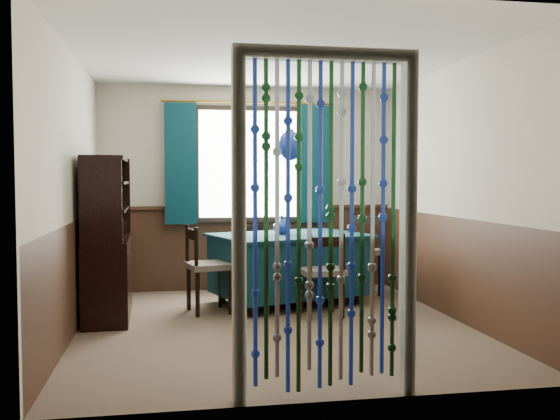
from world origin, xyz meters
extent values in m
plane|color=brown|center=(0.00, 0.00, 0.00)|extent=(4.00, 4.00, 0.00)
plane|color=silver|center=(0.00, 0.00, 2.50)|extent=(4.00, 4.00, 0.00)
plane|color=beige|center=(0.00, 2.00, 1.25)|extent=(3.60, 0.00, 3.60)
plane|color=beige|center=(0.00, -2.00, 1.25)|extent=(3.60, 0.00, 3.60)
plane|color=beige|center=(-1.80, 0.00, 1.25)|extent=(0.00, 4.00, 4.00)
plane|color=beige|center=(1.80, 0.00, 1.25)|extent=(0.00, 4.00, 4.00)
plane|color=#3C2416|center=(0.00, 1.99, 0.50)|extent=(3.60, 0.00, 3.60)
plane|color=#3C2416|center=(0.00, -1.99, 0.50)|extent=(3.60, 0.00, 3.60)
plane|color=#3C2416|center=(-1.79, 0.00, 0.50)|extent=(0.00, 4.00, 4.00)
plane|color=#3C2416|center=(1.79, 0.00, 0.50)|extent=(0.00, 4.00, 4.00)
cube|color=black|center=(0.00, 1.95, 1.55)|extent=(1.32, 0.12, 1.42)
cube|color=#0A2D37|center=(0.34, 0.99, 0.43)|extent=(1.78, 1.46, 0.62)
cube|color=#0A2D37|center=(0.34, 0.99, 0.75)|extent=(1.85, 1.54, 0.03)
cylinder|color=black|center=(-0.14, 0.42, 0.07)|extent=(0.07, 0.07, 0.14)
cylinder|color=black|center=(1.07, 0.82, 0.07)|extent=(0.07, 0.07, 0.14)
cylinder|color=black|center=(-0.39, 1.17, 0.07)|extent=(0.07, 0.07, 0.14)
cylinder|color=black|center=(0.82, 1.56, 0.07)|extent=(0.07, 0.07, 0.14)
cylinder|color=black|center=(0.38, 0.14, 0.21)|extent=(0.04, 0.04, 0.42)
cylinder|color=black|center=(0.71, 0.17, 0.21)|extent=(0.04, 0.04, 0.42)
cylinder|color=black|center=(0.35, 0.46, 0.21)|extent=(0.04, 0.04, 0.42)
cylinder|color=black|center=(0.69, 0.49, 0.21)|extent=(0.04, 0.04, 0.42)
cube|color=#5B5549|center=(0.53, 0.32, 0.45)|extent=(0.45, 0.43, 0.06)
cube|color=black|center=(0.54, 0.15, 0.76)|extent=(0.36, 0.07, 0.09)
cylinder|color=black|center=(0.38, 0.14, 0.63)|extent=(0.04, 0.04, 0.42)
cylinder|color=black|center=(0.71, 0.16, 0.63)|extent=(0.04, 0.04, 0.42)
cylinder|color=black|center=(0.16, 1.87, 0.21)|extent=(0.04, 0.04, 0.42)
cylinder|color=black|center=(-0.15, 1.74, 0.21)|extent=(0.04, 0.04, 0.42)
cylinder|color=black|center=(0.28, 1.58, 0.21)|extent=(0.04, 0.04, 0.42)
cylinder|color=black|center=(-0.03, 1.45, 0.21)|extent=(0.04, 0.04, 0.42)
cube|color=#5B5549|center=(0.07, 1.66, 0.45)|extent=(0.53, 0.52, 0.06)
cube|color=black|center=(0.00, 1.82, 0.76)|extent=(0.34, 0.17, 0.09)
cylinder|color=black|center=(0.16, 1.88, 0.63)|extent=(0.04, 0.04, 0.41)
cylinder|color=black|center=(-0.15, 1.75, 0.63)|extent=(0.04, 0.04, 0.41)
cylinder|color=black|center=(-0.77, 0.85, 0.23)|extent=(0.04, 0.04, 0.45)
cylinder|color=black|center=(-0.69, 0.49, 0.23)|extent=(0.04, 0.04, 0.45)
cylinder|color=black|center=(-0.43, 0.92, 0.23)|extent=(0.04, 0.04, 0.45)
cylinder|color=black|center=(-0.35, 0.57, 0.23)|extent=(0.04, 0.04, 0.45)
cube|color=#5B5549|center=(-0.56, 0.71, 0.48)|extent=(0.51, 0.52, 0.06)
cube|color=black|center=(-0.74, 0.67, 0.81)|extent=(0.12, 0.38, 0.10)
cylinder|color=black|center=(-0.78, 0.84, 0.67)|extent=(0.04, 0.04, 0.44)
cylinder|color=black|center=(-0.70, 0.49, 0.67)|extent=(0.04, 0.04, 0.44)
cylinder|color=black|center=(1.47, 1.24, 0.24)|extent=(0.05, 0.05, 0.49)
cylinder|color=black|center=(1.24, 1.56, 0.24)|extent=(0.05, 0.05, 0.49)
cylinder|color=black|center=(1.16, 1.02, 0.24)|extent=(0.05, 0.05, 0.49)
cylinder|color=black|center=(0.93, 1.34, 0.24)|extent=(0.05, 0.05, 0.49)
cube|color=#5B5549|center=(1.20, 1.29, 0.52)|extent=(0.65, 0.65, 0.06)
cube|color=black|center=(1.36, 1.40, 0.88)|extent=(0.27, 0.36, 0.11)
cylinder|color=black|center=(1.47, 1.24, 0.72)|extent=(0.04, 0.04, 0.48)
cylinder|color=black|center=(1.25, 1.57, 0.72)|extent=(0.04, 0.04, 0.48)
cube|color=black|center=(-1.56, 0.65, 0.40)|extent=(0.45, 1.22, 0.79)
cube|color=black|center=(-1.56, 0.07, 1.19)|extent=(0.37, 0.06, 0.79)
cube|color=black|center=(-1.56, 1.23, 1.19)|extent=(0.37, 0.06, 0.79)
cube|color=black|center=(-1.56, 0.65, 1.57)|extent=(0.40, 1.22, 0.04)
cube|color=black|center=(-1.75, 0.65, 1.19)|extent=(0.06, 1.19, 0.79)
cube|color=black|center=(-1.53, 0.65, 1.07)|extent=(0.35, 1.14, 0.02)
cube|color=black|center=(-1.53, 0.65, 1.34)|extent=(0.35, 1.14, 0.02)
cylinder|color=olive|center=(0.34, 0.99, 2.12)|extent=(0.01, 0.01, 0.77)
ellipsoid|color=navy|center=(0.34, 0.99, 1.73)|extent=(0.26, 0.26, 0.32)
cylinder|color=olive|center=(0.34, 0.99, 1.89)|extent=(0.08, 0.08, 0.03)
imported|color=navy|center=(0.26, 1.02, 0.86)|extent=(0.20, 0.20, 0.18)
imported|color=beige|center=(-1.51, 0.49, 1.11)|extent=(0.22, 0.22, 0.05)
imported|color=beige|center=(-1.51, 0.86, 0.88)|extent=(0.22, 0.22, 0.18)
camera|label=1|loc=(-0.95, -5.68, 1.39)|focal=40.00mm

